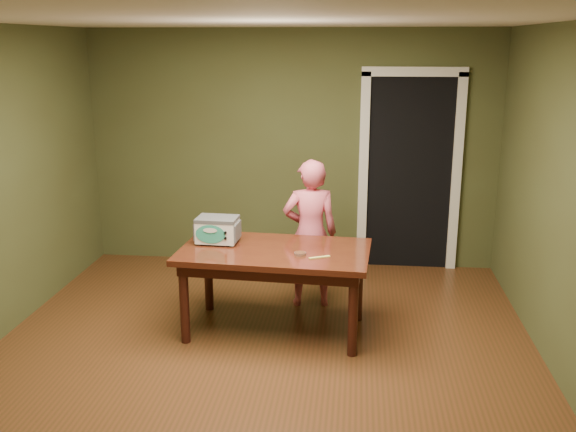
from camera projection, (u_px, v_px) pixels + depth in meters
The scene contains 8 objects.
floor at pixel (258, 366), 5.02m from camera, with size 5.00×5.00×0.00m, color #592F19.
room_shell at pixel (255, 150), 4.57m from camera, with size 4.52×5.02×2.61m.
doorway at pixel (407, 169), 7.27m from camera, with size 1.10×0.66×2.25m.
dining_table at pixel (275, 260), 5.47m from camera, with size 1.65×1.00×0.75m.
toy_oven at pixel (217, 229), 5.58m from camera, with size 0.38×0.27×0.23m.
baking_pan at pixel (300, 253), 5.29m from camera, with size 0.10×0.10×0.02m.
spatula at pixel (320, 257), 5.22m from camera, with size 0.18×0.03×0.01m, color #E9E665.
child at pixel (310, 233), 6.03m from camera, with size 0.52×0.34×1.42m, color #D95970.
Camera 1 is at (0.72, -4.48, 2.45)m, focal length 40.00 mm.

